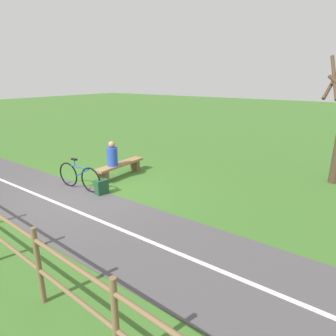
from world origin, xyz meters
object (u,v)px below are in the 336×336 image
object	(u,v)px
person_seated	(112,155)
backpack	(101,187)
bench	(120,167)
bicycle	(79,177)

from	to	relation	value
person_seated	backpack	world-z (taller)	person_seated
bench	person_seated	distance (m)	0.59
bicycle	backpack	xyz separation A→B (m)	(-0.12, 0.82, -0.19)
person_seated	backpack	xyz separation A→B (m)	(1.13, 0.67, -0.60)
bench	backpack	world-z (taller)	bench
bicycle	backpack	size ratio (longest dim) A/B	3.95
bicycle	person_seated	bearing A→B (deg)	79.87
bicycle	backpack	bearing A→B (deg)	4.47
bench	bicycle	bearing A→B (deg)	-5.66
bicycle	backpack	distance (m)	0.84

